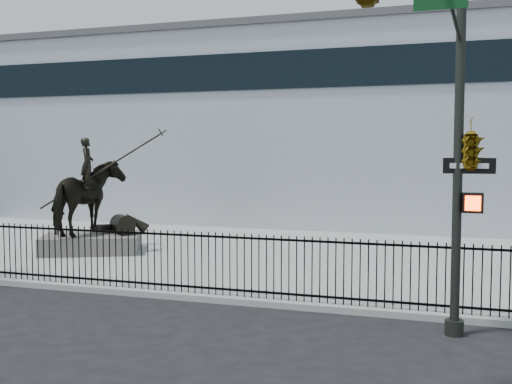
% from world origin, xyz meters
% --- Properties ---
extents(ground, '(120.00, 120.00, 0.00)m').
position_xyz_m(ground, '(0.00, 0.00, 0.00)').
color(ground, black).
rests_on(ground, ground).
extents(plaza, '(30.00, 12.00, 0.15)m').
position_xyz_m(plaza, '(0.00, 7.00, 0.07)').
color(plaza, '#999996').
rests_on(plaza, ground).
extents(building, '(44.00, 14.00, 9.00)m').
position_xyz_m(building, '(0.00, 20.00, 4.50)').
color(building, '#B5BAC5').
rests_on(building, ground).
extents(picket_fence, '(22.10, 0.10, 1.50)m').
position_xyz_m(picket_fence, '(0.00, 1.25, 0.90)').
color(picket_fence, black).
rests_on(picket_fence, plaza).
extents(statue_plinth, '(3.78, 3.30, 0.59)m').
position_xyz_m(statue_plinth, '(-4.66, 5.61, 0.45)').
color(statue_plinth, '#4F4D48').
rests_on(statue_plinth, plaza).
extents(equestrian_statue, '(3.71, 3.17, 3.44)m').
position_xyz_m(equestrian_statue, '(-4.61, 5.63, 1.99)').
color(equestrian_statue, black).
rests_on(equestrian_statue, statue_plinth).
extents(traffic_signal_right, '(2.17, 6.86, 7.00)m').
position_xyz_m(traffic_signal_right, '(6.47, -2.00, 4.85)').
color(traffic_signal_right, black).
rests_on(traffic_signal_right, ground).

